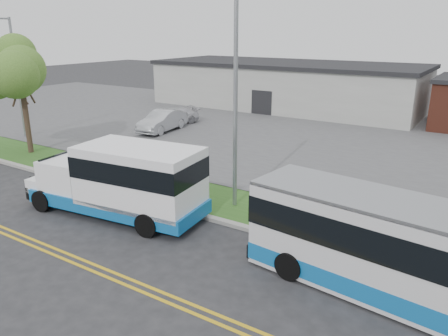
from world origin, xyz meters
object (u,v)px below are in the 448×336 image
Objects in this scene: streetlight_near at (235,85)px; shuttle_bus at (124,179)px; pedestrian at (93,162)px; parked_car_a at (162,121)px; transit_bus at (430,261)px; parked_car_b at (173,116)px; tree_west at (20,69)px; streetlight_far at (16,74)px.

streetlight_near reaches higher than shuttle_bus.
pedestrian is 0.37× the size of parked_car_a.
pedestrian is 11.02m from parked_car_a.
pedestrian is (-4.55, 2.31, -0.66)m from shuttle_bus.
parked_car_b is at bearing 151.23° from transit_bus.
streetlight_far reaches higher than tree_west.
shuttle_bus is at bearing -33.66° from parked_car_b.
parked_car_b is at bearing 116.58° from shuttle_bus.
tree_west is 0.86× the size of shuttle_bus.
streetlight_near is 18.11m from parked_car_b.
pedestrian is at bearing -44.39° from parked_car_b.
streetlight_near reaches higher than parked_car_b.
shuttle_bus is at bearing -20.29° from streetlight_far.
tree_west reaches higher than pedestrian.
transit_bus is at bearing -21.66° from streetlight_near.
parked_car_b is at bearing 56.57° from streetlight_far.
transit_bus is 25.91m from parked_car_b.
transit_bus is at bearing -12.25° from parked_car_b.
parked_car_a is at bearing 71.28° from tree_west.
shuttle_bus is at bearing -173.75° from transit_bus.
tree_west is 15.01m from streetlight_near.
tree_west is 4.07× the size of pedestrian.
streetlight_near reaches higher than pedestrian.
streetlight_far reaches higher than shuttle_bus.
parked_car_a is (-8.75, 12.50, -0.74)m from shuttle_bus.
pedestrian is 0.40× the size of parked_car_b.
streetlight_far is 11.53m from parked_car_b.
parked_car_b is (2.01, 11.32, -4.40)m from tree_west.
streetlight_near is 1.18× the size of shuttle_bus.
transit_bus is at bearing -9.08° from tree_west.
streetlight_far is 0.99× the size of shuttle_bus.
streetlight_near is 8.92m from pedestrian.
tree_west is at bearing 156.34° from shuttle_bus.
shuttle_bus is 4.76× the size of pedestrian.
tree_west is 12.31m from parked_car_b.
shuttle_bus reaches higher than transit_bus.
shuttle_bus is 5.15m from pedestrian.
parked_car_b is (-21.10, 15.01, -0.73)m from transit_bus.
pedestrian reaches higher than parked_car_a.
tree_west is 8.44m from pedestrian.
shuttle_bus is (11.77, -3.61, -3.52)m from tree_west.
streetlight_far is 0.76× the size of transit_bus.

